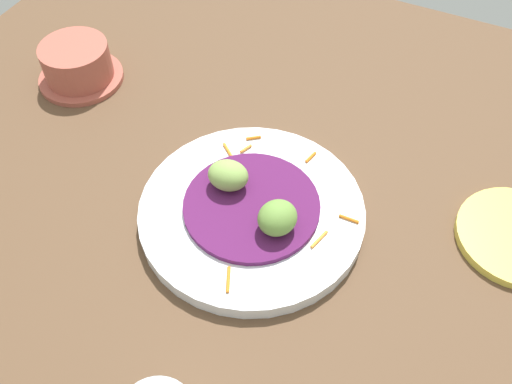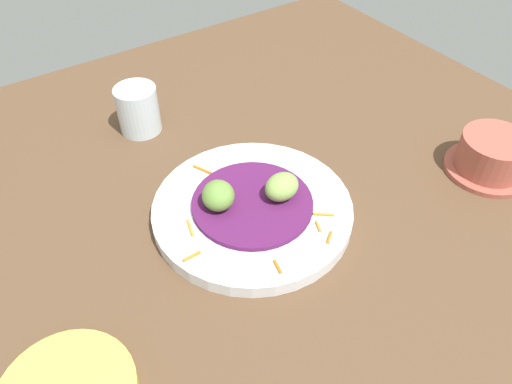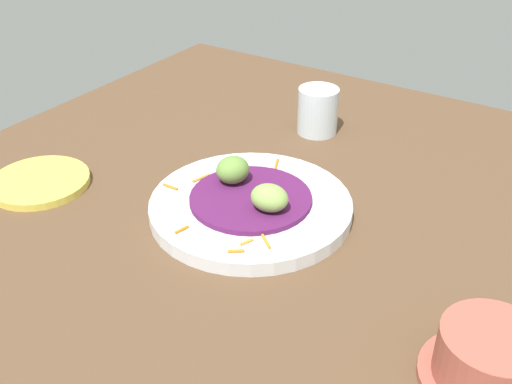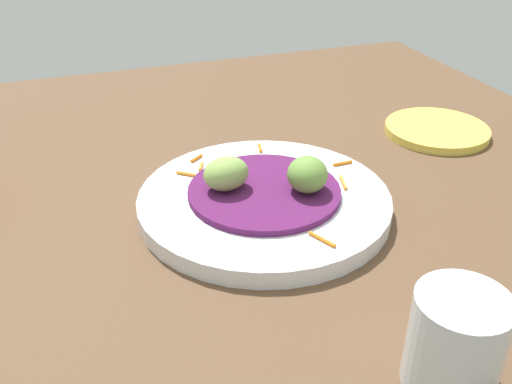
{
  "view_description": "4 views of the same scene",
  "coord_description": "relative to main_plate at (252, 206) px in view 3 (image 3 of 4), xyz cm",
  "views": [
    {
      "loc": [
        -22.45,
        37.17,
        58.56
      ],
      "look_at": [
        -4.16,
        -0.7,
        6.38
      ],
      "focal_mm": 39.13,
      "sensor_mm": 36.0,
      "label": 1
    },
    {
      "loc": [
        -30.76,
        -40.65,
        53.13
      ],
      "look_at": [
        -3.52,
        -0.35,
        6.59
      ],
      "focal_mm": 34.93,
      "sensor_mm": 36.0,
      "label": 2
    },
    {
      "loc": [
        35.23,
        -58.87,
        49.22
      ],
      "look_at": [
        -2.51,
        -0.79,
        6.27
      ],
      "focal_mm": 42.86,
      "sensor_mm": 36.0,
      "label": 3
    },
    {
      "loc": [
        15.33,
        51.01,
        35.98
      ],
      "look_at": [
        -2.35,
        1.64,
        5.47
      ],
      "focal_mm": 40.14,
      "sensor_mm": 36.0,
      "label": 4
    }
  ],
  "objects": [
    {
      "name": "table_surface",
      "position": [
        3.9,
        -0.22,
        -2.0
      ],
      "size": [
        110.0,
        110.0,
        2.0
      ],
      "primitive_type": "cube",
      "color": "brown",
      "rests_on": "ground"
    },
    {
      "name": "main_plate",
      "position": [
        0.0,
        0.0,
        0.0
      ],
      "size": [
        27.99,
        27.99,
        1.99
      ],
      "primitive_type": "cylinder",
      "color": "silver",
      "rests_on": "table_surface"
    },
    {
      "name": "cabbage_bed",
      "position": [
        -0.0,
        -0.0,
        1.37
      ],
      "size": [
        16.86,
        16.86,
        0.74
      ],
      "primitive_type": "cylinder",
      "color": "#51194C",
      "rests_on": "main_plate"
    },
    {
      "name": "carrot_garnish",
      "position": [
        -1.83,
        -3.18,
        1.2
      ],
      "size": [
        20.82,
        23.66,
        0.4
      ],
      "color": "orange",
      "rests_on": "main_plate"
    },
    {
      "name": "guac_scoop_left",
      "position": [
        4.25,
        -1.66,
        3.56
      ],
      "size": [
        5.67,
        4.88,
        3.65
      ],
      "primitive_type": "ellipsoid",
      "rotation": [
        0.0,
        0.0,
        4.87
      ],
      "color": "#84A851",
      "rests_on": "cabbage_bed"
    },
    {
      "name": "guac_scoop_center",
      "position": [
        -4.25,
        1.66,
        3.66
      ],
      "size": [
        5.9,
        6.13,
        3.85
      ],
      "primitive_type": "ellipsoid",
      "rotation": [
        0.0,
        0.0,
        1.18
      ],
      "color": "olive",
      "rests_on": "cabbage_bed"
    },
    {
      "name": "side_plate_small",
      "position": [
        -30.44,
        -11.18,
        -0.43
      ],
      "size": [
        14.57,
        14.57,
        1.14
      ],
      "primitive_type": "cylinder",
      "color": "#E0CC4C",
      "rests_on": "table_surface"
    },
    {
      "name": "terracotta_bowl",
      "position": [
        35.47,
        -12.59,
        1.9
      ],
      "size": [
        12.9,
        12.9,
        6.18
      ],
      "color": "#A85142",
      "rests_on": "table_surface"
    },
    {
      "name": "water_glass",
      "position": [
        -4.4,
        27.34,
        2.99
      ],
      "size": [
        6.93,
        6.93,
        7.96
      ],
      "primitive_type": "cylinder",
      "color": "silver",
      "rests_on": "table_surface"
    }
  ]
}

